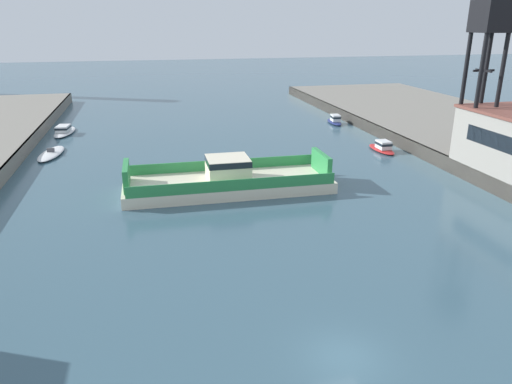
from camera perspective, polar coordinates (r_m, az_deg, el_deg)
The scene contains 7 objects.
ground_plane at distance 26.36m, azimuth 10.43°, elevation -18.80°, with size 400.00×400.00×0.00m, color #385666.
chain_ferry at distance 48.62m, azimuth -3.32°, elevation 1.42°, with size 20.78×7.21×3.40m.
moored_boat_mid_left at distance 66.80m, azimuth -23.09°, elevation 4.22°, with size 3.41×8.09×0.96m.
moored_boat_mid_right at distance 78.88m, azimuth -21.76°, elevation 6.77°, with size 3.37×8.01×1.36m.
moored_boat_far_left at distance 81.91m, azimuth 9.32°, elevation 8.39°, with size 2.33×5.74×1.54m.
moored_boat_far_right at distance 65.57m, azimuth 14.75°, elevation 5.17°, with size 2.11×5.81×1.45m.
crane_tower at distance 56.38m, azimuth 25.85°, elevation 16.09°, with size 3.19×3.19×16.47m.
Camera 1 is at (-8.95, -18.71, 16.27)m, focal length 33.78 mm.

